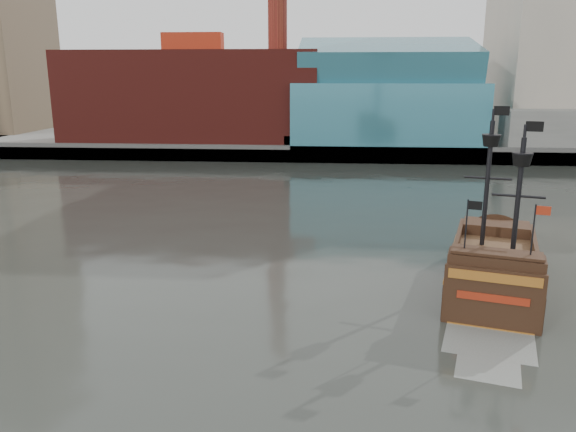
{
  "coord_description": "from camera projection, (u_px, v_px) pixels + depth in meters",
  "views": [
    {
      "loc": [
        1.48,
        -24.04,
        13.42
      ],
      "look_at": [
        -1.43,
        12.86,
        4.0
      ],
      "focal_mm": 35.0,
      "sensor_mm": 36.0,
      "label": 1
    }
  ],
  "objects": [
    {
      "name": "seawall",
      "position": [
        322.0,
        154.0,
        86.71
      ],
      "size": [
        220.0,
        1.0,
        2.6
      ],
      "primitive_type": "cube",
      "color": "#4C4C49",
      "rests_on": "ground"
    },
    {
      "name": "promenade_far",
      "position": [
        325.0,
        136.0,
        115.28
      ],
      "size": [
        220.0,
        60.0,
        2.0
      ],
      "primitive_type": "cube",
      "color": "slate",
      "rests_on": "ground"
    },
    {
      "name": "ground",
      "position": [
        297.0,
        365.0,
        26.64
      ],
      "size": [
        400.0,
        400.0,
        0.0
      ],
      "primitive_type": "plane",
      "color": "#2C2F29",
      "rests_on": "ground"
    },
    {
      "name": "pirate_ship",
      "position": [
        493.0,
        272.0,
        35.79
      ],
      "size": [
        9.14,
        17.12,
        12.29
      ],
      "rotation": [
        0.0,
        0.0,
        -0.27
      ],
      "color": "black",
      "rests_on": "ground"
    },
    {
      "name": "skyline",
      "position": [
        355.0,
        10.0,
        101.89
      ],
      "size": [
        149.0,
        45.0,
        62.0
      ],
      "color": "brown",
      "rests_on": "promenade_far"
    }
  ]
}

